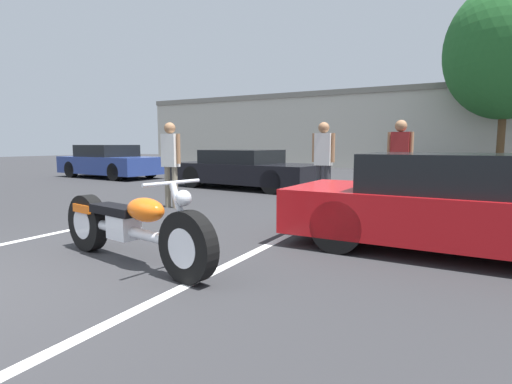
% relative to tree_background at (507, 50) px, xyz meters
% --- Properties ---
extents(parking_stripe_middle, '(0.12, 5.01, 0.01)m').
position_rel_tree_background_xyz_m(parking_stripe_middle, '(-3.42, -18.03, -5.40)').
color(parking_stripe_middle, white).
rests_on(parking_stripe_middle, ground).
extents(far_building, '(32.00, 4.20, 4.40)m').
position_rel_tree_background_xyz_m(far_building, '(-5.19, 3.32, -3.06)').
color(far_building, beige).
rests_on(far_building, ground).
extents(tree_background, '(5.17, 5.17, 8.38)m').
position_rel_tree_background_xyz_m(tree_background, '(0.00, 0.00, 0.00)').
color(tree_background, brown).
rests_on(tree_background, ground).
extents(motorcycle, '(2.62, 0.83, 1.00)m').
position_rel_tree_background_xyz_m(motorcycle, '(-4.41, -17.70, -4.98)').
color(motorcycle, black).
rests_on(motorcycle, ground).
extents(show_car_hood_open, '(4.24, 1.81, 1.99)m').
position_rel_tree_background_xyz_m(show_car_hood_open, '(-1.17, -15.38, -4.80)').
color(show_car_hood_open, red).
rests_on(show_car_hood_open, ground).
extents(parked_car_left_row, '(4.63, 2.30, 1.33)m').
position_rel_tree_background_xyz_m(parked_car_left_row, '(-14.04, -9.47, -4.77)').
color(parked_car_left_row, navy).
rests_on(parked_car_left_row, ground).
extents(parked_car_right_row, '(4.91, 2.42, 1.18)m').
position_rel_tree_background_xyz_m(parked_car_right_row, '(-7.23, -10.19, -4.83)').
color(parked_car_right_row, black).
rests_on(parked_car_right_row, ground).
extents(spectator_near_motorcycle, '(0.52, 0.24, 1.81)m').
position_rel_tree_background_xyz_m(spectator_near_motorcycle, '(-6.71, -14.31, -4.31)').
color(spectator_near_motorcycle, gray).
rests_on(spectator_near_motorcycle, ground).
extents(spectator_by_show_car, '(0.52, 0.24, 1.84)m').
position_rel_tree_background_xyz_m(spectator_by_show_car, '(-3.96, -12.44, -4.30)').
color(spectator_by_show_car, '#333338').
rests_on(spectator_by_show_car, ground).
extents(spectator_midground, '(0.52, 0.24, 1.85)m').
position_rel_tree_background_xyz_m(spectator_midground, '(-2.39, -12.18, -4.28)').
color(spectator_midground, '#333338').
rests_on(spectator_midground, ground).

